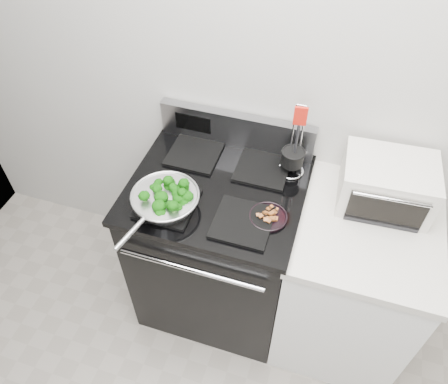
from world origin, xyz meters
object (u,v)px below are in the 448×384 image
at_px(gas_range, 218,246).
at_px(bacon_plate, 268,215).
at_px(toaster_oven, 387,184).
at_px(utensil_holder, 292,161).
at_px(skillet, 165,200).

height_order(gas_range, bacon_plate, gas_range).
bearing_deg(toaster_oven, utensil_holder, 172.03).
bearing_deg(utensil_holder, gas_range, -154.15).
height_order(bacon_plate, toaster_oven, toaster_oven).
bearing_deg(gas_range, skillet, -132.05).
bearing_deg(toaster_oven, skillet, -161.84).
xyz_separation_m(skillet, bacon_plate, (0.43, 0.08, -0.03)).
xyz_separation_m(bacon_plate, utensil_holder, (0.03, 0.31, 0.05)).
distance_m(utensil_holder, toaster_oven, 0.42).
distance_m(skillet, toaster_oven, 0.95).
distance_m(skillet, utensil_holder, 0.60).
bearing_deg(gas_range, toaster_oven, 12.39).
distance_m(bacon_plate, toaster_oven, 0.53).
relative_size(skillet, bacon_plate, 2.82).
bearing_deg(skillet, utensil_holder, 52.50).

